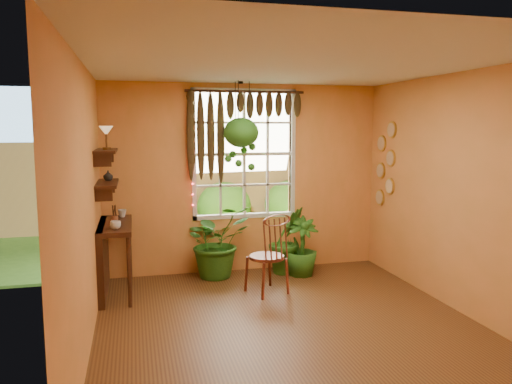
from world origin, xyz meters
TOP-DOWN VIEW (x-y plane):
  - floor at (0.00, 0.00)m, footprint 4.50×4.50m
  - ceiling at (0.00, 0.00)m, footprint 4.50×4.50m
  - wall_back at (0.00, 2.25)m, footprint 4.00×0.00m
  - wall_left at (-2.00, 0.00)m, footprint 0.00×4.50m
  - wall_right at (2.00, 0.00)m, footprint 0.00×4.50m
  - window at (0.00, 2.28)m, footprint 1.52×0.10m
  - valance_vine at (-0.08, 2.16)m, footprint 1.70×0.12m
  - string_lights at (-0.76, 2.19)m, footprint 0.03×0.03m
  - wall_plates at (1.98, 1.79)m, footprint 0.04×0.32m
  - counter_ledge at (-1.91, 1.60)m, footprint 0.40×1.20m
  - shelf_lower at (-1.88, 1.60)m, footprint 0.25×0.90m
  - shelf_upper at (-1.88, 1.60)m, footprint 0.25×0.90m
  - backyard at (0.24, 6.87)m, footprint 14.00×10.00m
  - windsor_chair at (0.05, 1.14)m, footprint 0.57×0.59m
  - potted_plant_left at (-0.46, 2.00)m, footprint 1.15×1.08m
  - potted_plant_mid at (0.55, 1.94)m, footprint 0.63×0.56m
  - potted_plant_right at (0.71, 1.78)m, footprint 0.52×0.52m
  - hanging_basket at (-0.12, 1.92)m, footprint 0.48×0.48m
  - cup_a at (-1.78, 1.21)m, footprint 0.14×0.14m
  - cup_b at (-1.72, 2.01)m, footprint 0.11×0.11m
  - brush_jar at (-1.80, 1.58)m, footprint 0.08×0.08m
  - shelf_vase at (-1.87, 1.79)m, footprint 0.15×0.15m
  - tiffany_lamp at (-1.86, 1.51)m, footprint 0.17×0.17m

SIDE VIEW (x-z plane):
  - floor at x=0.00m, z-range 0.00..0.00m
  - windsor_chair at x=0.05m, z-range -0.25..0.94m
  - potted_plant_right at x=0.71m, z-range 0.00..0.83m
  - potted_plant_mid at x=0.55m, z-range 0.00..0.96m
  - potted_plant_left at x=-0.46m, z-range 0.00..1.02m
  - counter_ledge at x=-1.91m, z-range 0.10..1.00m
  - cup_a at x=-1.78m, z-range 0.90..1.00m
  - cup_b at x=-1.72m, z-range 0.90..1.00m
  - brush_jar at x=-1.80m, z-range 0.87..1.16m
  - backyard at x=0.24m, z-range -4.72..7.28m
  - wall_back at x=0.00m, z-range -0.65..3.35m
  - wall_left at x=-2.00m, z-range -0.90..3.60m
  - wall_right at x=2.00m, z-range -0.90..3.60m
  - shelf_lower at x=-1.88m, z-range 1.38..1.42m
  - shelf_vase at x=-1.87m, z-range 1.42..1.54m
  - wall_plates at x=1.98m, z-range 1.00..2.10m
  - window at x=0.00m, z-range 0.77..2.63m
  - string_lights at x=-0.76m, z-range 0.98..2.52m
  - shelf_upper at x=-1.88m, z-range 1.78..1.82m
  - hanging_basket at x=-0.12m, z-range 1.36..2.58m
  - tiffany_lamp at x=-1.86m, z-range 1.88..2.17m
  - valance_vine at x=-0.08m, z-range 1.73..2.83m
  - ceiling at x=0.00m, z-range 2.70..2.70m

